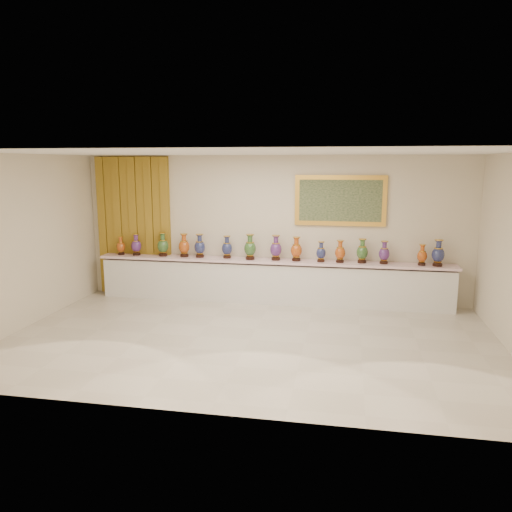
{
  "coord_description": "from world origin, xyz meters",
  "views": [
    {
      "loc": [
        1.5,
        -7.61,
        2.84
      ],
      "look_at": [
        -0.21,
        1.7,
        1.07
      ],
      "focal_mm": 35.0,
      "sensor_mm": 36.0,
      "label": 1
    }
  ],
  "objects": [
    {
      "name": "counter",
      "position": [
        0.0,
        2.27,
        0.44
      ],
      "size": [
        7.28,
        0.48,
        0.9
      ],
      "color": "white",
      "rests_on": "ground"
    },
    {
      "name": "vase_0",
      "position": [
        -3.27,
        2.25,
        1.08
      ],
      "size": [
        0.23,
        0.23,
        0.39
      ],
      "rotation": [
        0.0,
        0.0,
        -0.27
      ],
      "color": "black",
      "rests_on": "counter"
    },
    {
      "name": "vase_5",
      "position": [
        -0.93,
        2.29,
        1.11
      ],
      "size": [
        0.24,
        0.24,
        0.46
      ],
      "rotation": [
        0.0,
        0.0,
        0.12
      ],
      "color": "black",
      "rests_on": "counter"
    },
    {
      "name": "vase_1",
      "position": [
        -2.92,
        2.26,
        1.11
      ],
      "size": [
        0.28,
        0.28,
        0.46
      ],
      "rotation": [
        0.0,
        0.0,
        0.42
      ],
      "color": "black",
      "rests_on": "counter"
    },
    {
      "name": "vase_2",
      "position": [
        -2.32,
        2.26,
        1.12
      ],
      "size": [
        0.3,
        0.3,
        0.5
      ],
      "rotation": [
        0.0,
        0.0,
        0.37
      ],
      "color": "black",
      "rests_on": "counter"
    },
    {
      "name": "vase_10",
      "position": [
        1.38,
        2.24,
        1.1
      ],
      "size": [
        0.27,
        0.27,
        0.44
      ],
      "rotation": [
        0.0,
        0.0,
        0.41
      ],
      "color": "black",
      "rests_on": "counter"
    },
    {
      "name": "vase_6",
      "position": [
        -0.43,
        2.22,
        1.13
      ],
      "size": [
        0.24,
        0.24,
        0.52
      ],
      "rotation": [
        0.0,
        0.0,
        0.0
      ],
      "color": "black",
      "rests_on": "counter"
    },
    {
      "name": "vase_12",
      "position": [
        2.23,
        2.26,
        1.1
      ],
      "size": [
        0.22,
        0.22,
        0.45
      ],
      "rotation": [
        0.0,
        0.0,
        -0.06
      ],
      "color": "black",
      "rests_on": "counter"
    },
    {
      "name": "vase_7",
      "position": [
        0.09,
        2.25,
        1.13
      ],
      "size": [
        0.28,
        0.28,
        0.51
      ],
      "rotation": [
        0.0,
        0.0,
        -0.22
      ],
      "color": "black",
      "rests_on": "counter"
    },
    {
      "name": "vase_9",
      "position": [
        1.01,
        2.23,
        1.08
      ],
      "size": [
        0.22,
        0.22,
        0.41
      ],
      "rotation": [
        0.0,
        0.0,
        -0.2
      ],
      "color": "black",
      "rests_on": "counter"
    },
    {
      "name": "ground",
      "position": [
        0.0,
        0.0,
        0.0
      ],
      "size": [
        8.0,
        8.0,
        0.0
      ],
      "primitive_type": "plane",
      "color": "beige",
      "rests_on": "ground"
    },
    {
      "name": "vase_13",
      "position": [
        2.94,
        2.25,
        1.08
      ],
      "size": [
        0.23,
        0.23,
        0.41
      ],
      "rotation": [
        0.0,
        0.0,
        0.28
      ],
      "color": "black",
      "rests_on": "counter"
    },
    {
      "name": "vase_3",
      "position": [
        -1.86,
        2.27,
        1.12
      ],
      "size": [
        0.26,
        0.26,
        0.49
      ],
      "rotation": [
        0.0,
        0.0,
        -0.16
      ],
      "color": "black",
      "rests_on": "counter"
    },
    {
      "name": "room",
      "position": [
        -2.33,
        2.44,
        1.6
      ],
      "size": [
        8.0,
        8.0,
        8.0
      ],
      "color": "beige",
      "rests_on": "ground"
    },
    {
      "name": "label_card",
      "position": [
        -2.15,
        2.13,
        0.9
      ],
      "size": [
        0.1,
        0.06,
        0.0
      ],
      "primitive_type": "cube",
      "color": "white",
      "rests_on": "counter"
    },
    {
      "name": "vase_11",
      "position": [
        1.81,
        2.28,
        1.12
      ],
      "size": [
        0.29,
        0.29,
        0.48
      ],
      "rotation": [
        0.0,
        0.0,
        0.41
      ],
      "color": "black",
      "rests_on": "counter"
    },
    {
      "name": "vase_14",
      "position": [
        3.23,
        2.21,
        1.13
      ],
      "size": [
        0.31,
        0.31,
        0.51
      ],
      "rotation": [
        0.0,
        0.0,
        0.38
      ],
      "color": "black",
      "rests_on": "counter"
    },
    {
      "name": "vase_8",
      "position": [
        0.51,
        2.24,
        1.12
      ],
      "size": [
        0.29,
        0.29,
        0.49
      ],
      "rotation": [
        0.0,
        0.0,
        0.38
      ],
      "color": "black",
      "rests_on": "counter"
    },
    {
      "name": "vase_4",
      "position": [
        -1.51,
        2.27,
        1.12
      ],
      "size": [
        0.27,
        0.27,
        0.49
      ],
      "rotation": [
        0.0,
        0.0,
        -0.2
      ],
      "color": "black",
      "rests_on": "counter"
    }
  ]
}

